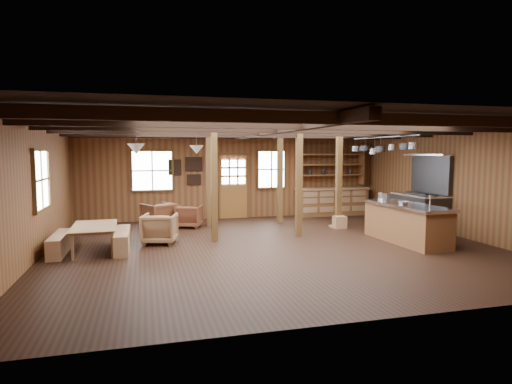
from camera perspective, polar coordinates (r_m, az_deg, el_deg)
room at (r=9.78m, az=2.30°, el=0.74°), size 10.04×9.04×2.84m
ceiling_joists at (r=9.93m, az=2.02°, el=8.21°), size 9.80×8.82×0.18m
timber_posts at (r=11.92m, az=1.76°, el=1.58°), size 3.95×2.35×2.80m
back_door at (r=14.13m, az=-3.00°, el=0.05°), size 1.02×0.08×2.15m
window_back_left at (r=13.80m, az=-13.67°, el=2.78°), size 1.32×0.06×1.32m
window_back_right at (r=14.41m, az=2.05°, el=3.03°), size 1.02×0.06×1.32m
window_left at (r=10.06m, az=-26.78°, el=1.44°), size 0.14×1.24×1.32m
notice_boards at (r=13.85m, az=-9.11°, el=3.03°), size 1.08×0.03×0.90m
back_counter at (r=14.99m, az=10.04°, el=-0.79°), size 2.55×0.60×2.45m
pendant_lamps at (r=10.34m, az=-11.42°, el=5.62°), size 1.86×2.36×0.66m
pot_rack at (r=11.35m, az=16.19°, el=5.71°), size 0.35×3.00×0.44m
kitchen_island at (r=10.99m, az=19.38°, el=-3.89°), size 0.98×2.53×1.20m
step_stool at (r=12.53m, az=11.09°, el=-3.98°), size 0.40×0.28×0.35m
commercial_range at (r=12.84m, az=21.16°, el=-1.76°), size 0.89×1.73×2.14m
dining_table at (r=10.08m, az=-20.51°, el=-5.82°), size 0.99×1.69×0.58m
bench_wall at (r=10.20m, az=-24.71°, el=-6.30°), size 0.29×1.54×0.42m
bench_aisle at (r=10.05m, az=-17.39°, el=-6.15°), size 0.30×1.62×0.45m
armchair_a at (r=12.63m, az=-12.84°, el=-3.06°), size 1.08×1.09×0.73m
armchair_b at (r=12.57m, az=-8.91°, el=-3.23°), size 0.89×0.90×0.65m
armchair_c at (r=10.51m, az=-12.73°, el=-4.78°), size 0.94×0.95×0.72m
counter_pot at (r=11.69m, az=16.75°, el=-0.52°), size 0.32×0.32×0.19m
bowl at (r=10.94m, az=19.04°, el=-1.32°), size 0.25×0.25×0.06m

